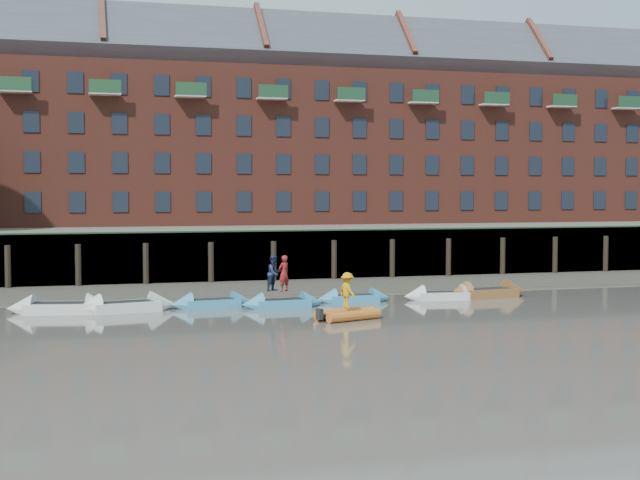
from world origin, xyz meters
name	(u,v)px	position (x,y,z in m)	size (l,w,h in m)	color
ground	(436,334)	(0.00, 0.00, 0.00)	(220.00, 220.00, 0.00)	#5F5951
foreshore	(320,287)	(0.00, 18.00, 0.00)	(110.00, 8.00, 0.50)	#3D382F
mud_band	(335,294)	(0.00, 14.60, 0.00)	(110.00, 1.60, 0.10)	#4C4336
river_wall	(302,256)	(0.00, 22.38, 1.59)	(110.00, 1.23, 3.30)	#2D2A26
bank_terrace	(260,243)	(0.00, 36.00, 1.60)	(110.00, 28.00, 3.20)	#5E594D
apartment_terrace	(257,103)	(0.00, 36.99, 12.82)	(80.60, 15.56, 20.98)	brown
rowboat_0	(61,308)	(-14.85, 10.32, 0.26)	(5.19, 2.35, 1.45)	silver
rowboat_1	(126,307)	(-11.83, 10.04, 0.25)	(5.13, 2.41, 1.43)	silver
rowboat_2	(212,303)	(-7.58, 10.55, 0.22)	(4.29, 1.60, 1.22)	teal
rowboat_3	(282,303)	(-4.22, 9.56, 0.21)	(4.24, 1.48, 1.21)	teal
rowboat_4	(354,298)	(-0.17, 10.64, 0.20)	(3.95, 1.16, 1.15)	teal
rowboat_5	(442,296)	(4.74, 10.46, 0.22)	(4.31, 1.58, 1.22)	silver
rowboat_6	(487,293)	(7.46, 10.65, 0.25)	(5.09, 2.05, 1.44)	brown
rib_tender	(350,314)	(-2.18, 4.85, 0.23)	(3.12, 2.29, 0.53)	#CC6621
person_rower_a	(284,273)	(-4.16, 9.52, 1.71)	(0.66, 0.43, 1.80)	maroon
person_rower_b	(274,273)	(-4.60, 9.75, 1.72)	(0.88, 0.68, 1.81)	#19233F
person_rib_crew	(347,291)	(-2.29, 4.84, 1.31)	(1.06, 0.61, 1.64)	orange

